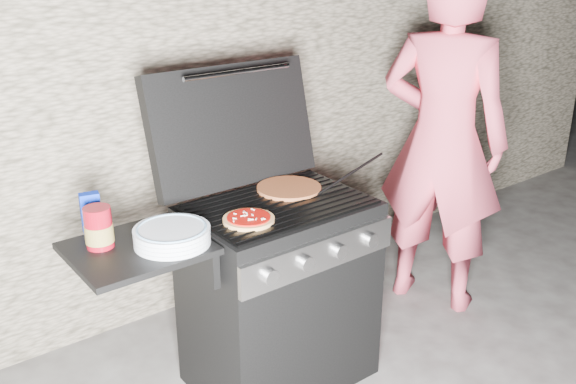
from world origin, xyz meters
TOP-DOWN VIEW (x-y plane):
  - ground at (0.00, 0.00)m, footprint 50.00×50.00m
  - stone_wall at (0.00, 1.05)m, footprint 8.00×0.35m
  - gas_grill at (-0.25, 0.00)m, footprint 1.34×0.79m
  - pizza_topped at (-0.22, -0.08)m, footprint 0.21×0.21m
  - pizza_plain at (0.13, 0.10)m, footprint 0.34×0.34m
  - sauce_jar at (-0.78, 0.08)m, footprint 0.13×0.13m
  - blue_carton at (-0.75, 0.23)m, footprint 0.08×0.06m
  - plate_stack at (-0.56, -0.07)m, footprint 0.38×0.38m
  - person at (1.16, 0.07)m, footprint 0.71×0.83m
  - tongs at (0.42, 0.00)m, footprint 0.48×0.08m

SIDE VIEW (x-z plane):
  - ground at x=0.00m, z-range 0.00..0.00m
  - gas_grill at x=-0.25m, z-range 0.00..0.91m
  - stone_wall at x=0.00m, z-range 0.00..1.80m
  - pizza_plain at x=0.13m, z-range 0.91..0.93m
  - pizza_topped at x=-0.22m, z-range 0.91..0.93m
  - plate_stack at x=-0.56m, z-range 0.90..0.97m
  - tongs at x=0.42m, z-range 0.91..1.01m
  - person at x=1.16m, z-range 0.00..1.93m
  - sauce_jar at x=-0.78m, z-range 0.90..1.06m
  - blue_carton at x=-0.75m, z-range 0.90..1.06m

